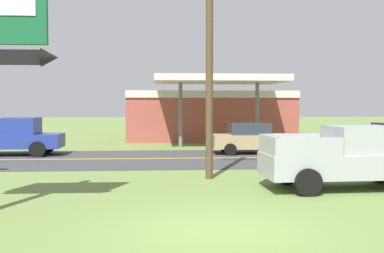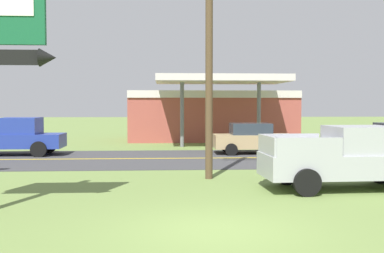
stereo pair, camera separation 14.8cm
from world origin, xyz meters
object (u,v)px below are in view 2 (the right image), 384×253
Objects in this scene: utility_pole at (209,45)px; pickup_silver_parked_on_lawn at (348,158)px; car_tan_near_lane at (253,138)px; gas_station at (211,114)px; pickup_blue_on_road at (13,137)px.

utility_pole is 1.67× the size of pickup_silver_parked_on_lawn.
car_tan_near_lane is (3.13, 8.19, -3.88)m from utility_pole.
pickup_blue_on_road is at bearing -138.80° from gas_station.
pickup_silver_parked_on_lawn is at bearing -83.86° from gas_station.
car_tan_near_lane is (-1.00, 10.48, -0.13)m from pickup_silver_parked_on_lawn.
car_tan_near_lane is (1.19, -9.90, -1.11)m from gas_station.
pickup_silver_parked_on_lawn is (4.13, -2.29, -3.75)m from utility_pole.
pickup_silver_parked_on_lawn reaches higher than car_tan_near_lane.
pickup_silver_parked_on_lawn is at bearing -37.82° from pickup_blue_on_road.
pickup_blue_on_road reaches higher than car_tan_near_lane.
pickup_blue_on_road is (-11.31, -9.90, -0.98)m from gas_station.
car_tan_near_lane is (12.50, 0.00, -0.13)m from pickup_blue_on_road.
pickup_silver_parked_on_lawn is (2.19, -20.38, -0.98)m from gas_station.
utility_pole reaches higher than pickup_blue_on_road.
gas_station is at bearing 96.88° from car_tan_near_lane.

